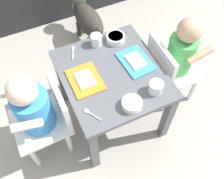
{
  "coord_description": "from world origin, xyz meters",
  "views": [
    {
      "loc": [
        -0.34,
        -0.74,
        1.48
      ],
      "look_at": [
        0.0,
        0.0,
        0.28
      ],
      "focal_mm": 41.56,
      "sensor_mm": 36.0,
      "label": 1
    }
  ],
  "objects_px": {
    "cereal_bowl_right_side": "(116,38)",
    "spoon_by_right_tray": "(91,114)",
    "water_cup_left": "(156,88)",
    "spoon_by_left_tray": "(73,51)",
    "food_tray_left": "(85,80)",
    "dining_table": "(112,82)",
    "seated_child_left": "(36,109)",
    "water_cup_right": "(96,40)",
    "seated_child_right": "(179,54)",
    "food_tray_right": "(136,61)",
    "dog": "(86,17)",
    "veggie_bowl_near": "(132,104)"
  },
  "relations": [
    {
      "from": "seated_child_right",
      "to": "water_cup_right",
      "type": "xyz_separation_m",
      "value": [
        -0.4,
        0.23,
        0.08
      ]
    },
    {
      "from": "cereal_bowl_right_side",
      "to": "spoon_by_left_tray",
      "type": "height_order",
      "value": "cereal_bowl_right_side"
    },
    {
      "from": "seated_child_right",
      "to": "food_tray_left",
      "type": "relative_size",
      "value": 3.23
    },
    {
      "from": "cereal_bowl_right_side",
      "to": "spoon_by_right_tray",
      "type": "height_order",
      "value": "cereal_bowl_right_side"
    },
    {
      "from": "seated_child_left",
      "to": "water_cup_right",
      "type": "distance_m",
      "value": 0.48
    },
    {
      "from": "water_cup_left",
      "to": "water_cup_right",
      "type": "relative_size",
      "value": 1.08
    },
    {
      "from": "spoon_by_left_tray",
      "to": "water_cup_right",
      "type": "bearing_deg",
      "value": -0.93
    },
    {
      "from": "dining_table",
      "to": "food_tray_left",
      "type": "distance_m",
      "value": 0.17
    },
    {
      "from": "water_cup_right",
      "to": "veggie_bowl_near",
      "type": "relative_size",
      "value": 0.66
    },
    {
      "from": "water_cup_left",
      "to": "cereal_bowl_right_side",
      "type": "height_order",
      "value": "water_cup_left"
    },
    {
      "from": "food_tray_left",
      "to": "spoon_by_left_tray",
      "type": "relative_size",
      "value": 2.01
    },
    {
      "from": "dining_table",
      "to": "spoon_by_left_tray",
      "type": "bearing_deg",
      "value": 120.69
    },
    {
      "from": "dining_table",
      "to": "food_tray_left",
      "type": "bearing_deg",
      "value": 175.08
    },
    {
      "from": "food_tray_left",
      "to": "spoon_by_right_tray",
      "type": "relative_size",
      "value": 2.1
    },
    {
      "from": "dining_table",
      "to": "seated_child_left",
      "type": "height_order",
      "value": "seated_child_left"
    },
    {
      "from": "seated_child_right",
      "to": "spoon_by_right_tray",
      "type": "xyz_separation_m",
      "value": [
        -0.6,
        -0.17,
        0.05
      ]
    },
    {
      "from": "dining_table",
      "to": "food_tray_right",
      "type": "relative_size",
      "value": 2.72
    },
    {
      "from": "seated_child_right",
      "to": "spoon_by_left_tray",
      "type": "xyz_separation_m",
      "value": [
        -0.54,
        0.23,
        0.05
      ]
    },
    {
      "from": "food_tray_right",
      "to": "dining_table",
      "type": "bearing_deg",
      "value": -175.08
    },
    {
      "from": "food_tray_right",
      "to": "spoon_by_left_tray",
      "type": "xyz_separation_m",
      "value": [
        -0.27,
        0.21,
        -0.0
      ]
    },
    {
      "from": "cereal_bowl_right_side",
      "to": "water_cup_left",
      "type": "bearing_deg",
      "value": -86.09
    },
    {
      "from": "seated_child_right",
      "to": "cereal_bowl_right_side",
      "type": "height_order",
      "value": "seated_child_right"
    },
    {
      "from": "dining_table",
      "to": "water_cup_right",
      "type": "relative_size",
      "value": 8.79
    },
    {
      "from": "cereal_bowl_right_side",
      "to": "spoon_by_right_tray",
      "type": "relative_size",
      "value": 1.11
    },
    {
      "from": "food_tray_right",
      "to": "spoon_by_left_tray",
      "type": "bearing_deg",
      "value": 142.7
    },
    {
      "from": "water_cup_right",
      "to": "spoon_by_left_tray",
      "type": "height_order",
      "value": "water_cup_right"
    },
    {
      "from": "water_cup_right",
      "to": "veggie_bowl_near",
      "type": "height_order",
      "value": "water_cup_right"
    },
    {
      "from": "food_tray_left",
      "to": "spoon_by_left_tray",
      "type": "xyz_separation_m",
      "value": [
        0.01,
        0.21,
        -0.0
      ]
    },
    {
      "from": "spoon_by_left_tray",
      "to": "cereal_bowl_right_side",
      "type": "bearing_deg",
      "value": -4.93
    },
    {
      "from": "seated_child_right",
      "to": "food_tray_right",
      "type": "height_order",
      "value": "seated_child_right"
    },
    {
      "from": "food_tray_left",
      "to": "spoon_by_right_tray",
      "type": "xyz_separation_m",
      "value": [
        -0.05,
        -0.19,
        -0.0
      ]
    },
    {
      "from": "water_cup_right",
      "to": "seated_child_right",
      "type": "bearing_deg",
      "value": -29.17
    },
    {
      "from": "cereal_bowl_right_side",
      "to": "spoon_by_right_tray",
      "type": "distance_m",
      "value": 0.48
    },
    {
      "from": "dog",
      "to": "spoon_by_left_tray",
      "type": "height_order",
      "value": "spoon_by_left_tray"
    },
    {
      "from": "spoon_by_right_tray",
      "to": "food_tray_right",
      "type": "bearing_deg",
      "value": 29.45
    },
    {
      "from": "water_cup_left",
      "to": "spoon_by_left_tray",
      "type": "xyz_separation_m",
      "value": [
        -0.27,
        0.41,
        -0.02
      ]
    },
    {
      "from": "water_cup_left",
      "to": "spoon_by_left_tray",
      "type": "distance_m",
      "value": 0.49
    },
    {
      "from": "food_tray_left",
      "to": "water_cup_left",
      "type": "bearing_deg",
      "value": -35.56
    },
    {
      "from": "dog",
      "to": "veggie_bowl_near",
      "type": "distance_m",
      "value": 0.97
    },
    {
      "from": "food_tray_left",
      "to": "veggie_bowl_near",
      "type": "distance_m",
      "value": 0.27
    },
    {
      "from": "water_cup_right",
      "to": "seated_child_left",
      "type": "bearing_deg",
      "value": -151.28
    },
    {
      "from": "dog",
      "to": "water_cup_right",
      "type": "distance_m",
      "value": 0.57
    },
    {
      "from": "dog",
      "to": "food_tray_left",
      "type": "xyz_separation_m",
      "value": [
        -0.27,
        -0.7,
        0.24
      ]
    },
    {
      "from": "seated_child_left",
      "to": "dog",
      "type": "xyz_separation_m",
      "value": [
        0.54,
        0.72,
        -0.19
      ]
    },
    {
      "from": "dog",
      "to": "water_cup_left",
      "type": "bearing_deg",
      "value": -88.88
    },
    {
      "from": "seated_child_right",
      "to": "spoon_by_right_tray",
      "type": "height_order",
      "value": "seated_child_right"
    },
    {
      "from": "seated_child_right",
      "to": "cereal_bowl_right_side",
      "type": "relative_size",
      "value": 6.11
    },
    {
      "from": "veggie_bowl_near",
      "to": "food_tray_right",
      "type": "bearing_deg",
      "value": 58.58
    },
    {
      "from": "dining_table",
      "to": "seated_child_left",
      "type": "distance_m",
      "value": 0.41
    },
    {
      "from": "veggie_bowl_near",
      "to": "water_cup_right",
      "type": "bearing_deg",
      "value": 89.31
    }
  ]
}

